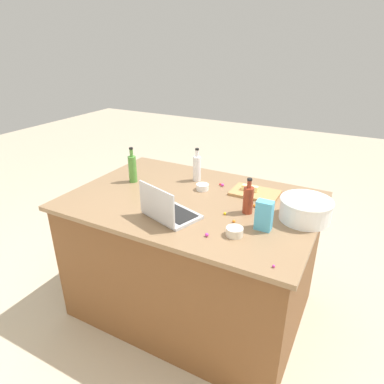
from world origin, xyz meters
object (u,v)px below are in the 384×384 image
at_px(bottle_soy, 248,199).
at_px(ramekin_small, 202,187).
at_px(cutting_board, 255,193).
at_px(butter_stick_left, 250,188).
at_px(bottle_olive, 133,168).
at_px(ramekin_medium, 235,232).
at_px(bottle_vinegar, 197,168).
at_px(laptop, 167,211).
at_px(mixing_bowl_large, 306,209).
at_px(candy_bag, 264,215).

bearing_deg(bottle_soy, ramekin_small, -24.11).
xyz_separation_m(cutting_board, butter_stick_left, (0.04, 0.00, 0.03)).
relative_size(bottle_olive, cutting_board, 0.83).
xyz_separation_m(cutting_board, ramekin_medium, (-0.07, 0.56, 0.01)).
relative_size(bottle_vinegar, ramekin_small, 2.89).
xyz_separation_m(laptop, bottle_vinegar, (0.12, -0.60, 0.05)).
xyz_separation_m(laptop, bottle_soy, (-0.39, -0.28, 0.04)).
height_order(laptop, ramekin_small, laptop).
relative_size(laptop, cutting_board, 1.15).
relative_size(bottle_soy, butter_stick_left, 2.03).
xyz_separation_m(mixing_bowl_large, bottle_olive, (1.23, 0.00, 0.04)).
relative_size(butter_stick_left, ramekin_medium, 1.18).
distance_m(bottle_olive, candy_bag, 1.07).
distance_m(laptop, bottle_soy, 0.49).
bearing_deg(bottle_vinegar, bottle_soy, 148.32).
height_order(bottle_vinegar, ramekin_medium, bottle_vinegar).
bearing_deg(bottle_olive, mixing_bowl_large, -179.88).
relative_size(bottle_olive, butter_stick_left, 2.37).
bearing_deg(bottle_olive, ramekin_medium, 159.36).
bearing_deg(ramekin_medium, cutting_board, -82.59).
height_order(bottle_vinegar, ramekin_small, bottle_vinegar).
bearing_deg(butter_stick_left, mixing_bowl_large, 152.80).
xyz_separation_m(bottle_vinegar, cutting_board, (-0.46, 0.03, -0.09)).
height_order(bottle_soy, ramekin_medium, bottle_soy).
xyz_separation_m(bottle_vinegar, bottle_olive, (0.40, 0.24, 0.01)).
relative_size(bottle_soy, cutting_board, 0.71).
relative_size(bottle_vinegar, ramekin_medium, 2.66).
xyz_separation_m(mixing_bowl_large, butter_stick_left, (0.41, -0.21, -0.03)).
distance_m(bottle_vinegar, ramekin_small, 0.19).
height_order(ramekin_medium, candy_bag, candy_bag).
bearing_deg(bottle_vinegar, laptop, 100.93).
height_order(bottle_vinegar, bottle_soy, bottle_vinegar).
height_order(mixing_bowl_large, cutting_board, mixing_bowl_large).
relative_size(butter_stick_left, candy_bag, 0.65).
relative_size(laptop, ramekin_medium, 3.91).
distance_m(ramekin_small, candy_bag, 0.63).
relative_size(mixing_bowl_large, cutting_board, 0.95).
bearing_deg(butter_stick_left, cutting_board, 180.00).
bearing_deg(laptop, ramekin_medium, -179.64).
bearing_deg(laptop, bottle_olive, -34.47).
bearing_deg(candy_bag, bottle_soy, -45.58).
bearing_deg(mixing_bowl_large, candy_bag, 50.57).
height_order(bottle_olive, cutting_board, bottle_olive).
bearing_deg(butter_stick_left, bottle_soy, 106.42).
height_order(laptop, candy_bag, laptop).
distance_m(laptop, bottle_vinegar, 0.61).
bearing_deg(ramekin_small, bottle_vinegar, -50.15).
bearing_deg(butter_stick_left, bottle_vinegar, -4.17).
distance_m(cutting_board, ramekin_medium, 0.57).
bearing_deg(candy_bag, mixing_bowl_large, -129.43).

